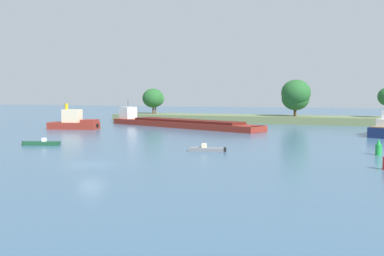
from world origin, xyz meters
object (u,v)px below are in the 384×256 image
(cargo_barge, at_px, (178,123))
(channel_buoy_green, at_px, (379,148))
(tugboat, at_px, (74,123))
(small_motorboat, at_px, (42,143))
(fishing_skiff, at_px, (207,149))

(cargo_barge, height_order, channel_buoy_green, cargo_barge)
(tugboat, xyz_separation_m, cargo_barge, (17.77, 12.20, -0.43))
(small_motorboat, height_order, cargo_barge, cargo_barge)
(cargo_barge, bearing_deg, tugboat, -145.52)
(small_motorboat, bearing_deg, cargo_barge, 81.39)
(channel_buoy_green, bearing_deg, fishing_skiff, -170.03)
(channel_buoy_green, bearing_deg, cargo_barge, 139.01)
(small_motorboat, height_order, channel_buoy_green, channel_buoy_green)
(fishing_skiff, relative_size, channel_buoy_green, 2.45)
(small_motorboat, height_order, tugboat, tugboat)
(tugboat, bearing_deg, channel_buoy_green, -20.27)
(fishing_skiff, bearing_deg, cargo_barge, 116.20)
(tugboat, xyz_separation_m, fishing_skiff, (35.54, -23.91, -1.08))
(tugboat, distance_m, cargo_barge, 21.56)
(tugboat, relative_size, channel_buoy_green, 5.46)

